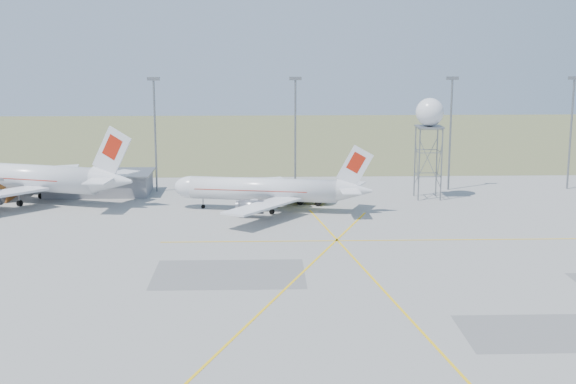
{
  "coord_description": "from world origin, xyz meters",
  "views": [
    {
      "loc": [
        -16.03,
        -76.63,
        28.2
      ],
      "look_at": [
        -12.17,
        40.0,
        4.92
      ],
      "focal_mm": 50.0,
      "sensor_mm": 36.0,
      "label": 1
    }
  ],
  "objects_px": {
    "airliner_far": "(21,178)",
    "radar_tower": "(429,143)",
    "fire_truck": "(304,194)",
    "airliner_main": "(267,190)"
  },
  "relations": [
    {
      "from": "fire_truck",
      "to": "airliner_main",
      "type": "bearing_deg",
      "value": -120.33
    },
    {
      "from": "radar_tower",
      "to": "fire_truck",
      "type": "bearing_deg",
      "value": -170.62
    },
    {
      "from": "airliner_far",
      "to": "radar_tower",
      "type": "bearing_deg",
      "value": -161.07
    },
    {
      "from": "radar_tower",
      "to": "airliner_main",
      "type": "bearing_deg",
      "value": -162.11
    },
    {
      "from": "airliner_far",
      "to": "airliner_main",
      "type": "bearing_deg",
      "value": -172.89
    },
    {
      "from": "airliner_far",
      "to": "fire_truck",
      "type": "height_order",
      "value": "airliner_far"
    },
    {
      "from": "airliner_main",
      "to": "airliner_far",
      "type": "distance_m",
      "value": 42.13
    },
    {
      "from": "airliner_far",
      "to": "fire_truck",
      "type": "relative_size",
      "value": 4.27
    },
    {
      "from": "radar_tower",
      "to": "airliner_far",
      "type": "bearing_deg",
      "value": -179.31
    },
    {
      "from": "airliner_far",
      "to": "radar_tower",
      "type": "xyz_separation_m",
      "value": [
        69.12,
        0.83,
        5.58
      ]
    }
  ]
}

